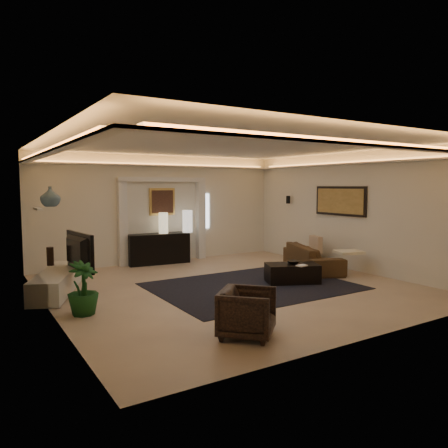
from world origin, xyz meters
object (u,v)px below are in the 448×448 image
armchair (247,313)px  coffee_table (292,273)px  sofa (313,258)px  console (158,249)px

armchair → coffee_table: bearing=-4.9°
sofa → coffee_table: bearing=142.3°
console → coffee_table: (1.55, -3.63, -0.20)m
console → sofa: (2.91, -2.83, -0.09)m
console → armchair: bearing=-95.4°
console → sofa: bearing=-38.4°
console → armchair: size_ratio=2.21×
coffee_table → armchair: armchair is taller
console → sofa: 4.05m
sofa → coffee_table: (-1.36, -0.81, -0.10)m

